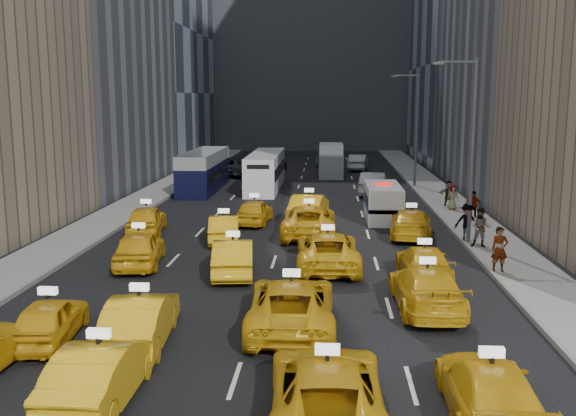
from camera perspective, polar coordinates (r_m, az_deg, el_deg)
name	(u,v)px	position (r m, az deg, el deg)	size (l,w,h in m)	color
ground	(253,325)	(20.81, -3.15, -10.38)	(160.00, 160.00, 0.00)	black
sidewalk_west	(147,198)	(46.75, -12.42, 0.89)	(3.00, 90.00, 0.15)	gray
sidewalk_east	(445,201)	(45.69, 13.81, 0.63)	(3.00, 90.00, 0.15)	gray
curb_west	(167,198)	(46.37, -10.70, 0.90)	(0.15, 90.00, 0.18)	slate
curb_east	(424,200)	(45.45, 12.01, 0.67)	(0.15, 90.00, 0.18)	slate
building_backdrop	(312,2)	(92.31, 2.18, 17.86)	(30.00, 12.00, 40.00)	slate
streetlight_near	(470,145)	(32.21, 15.90, 5.45)	(2.15, 0.22, 9.00)	#595B60
streetlight_far	(415,126)	(51.89, 11.23, 7.18)	(2.15, 0.22, 9.00)	#595B60
taxi_1	(101,372)	(16.35, -16.29, -13.81)	(1.58, 4.52, 1.49)	gold
taxi_2	(327,391)	(14.79, 3.48, -15.95)	(2.54, 5.50, 1.53)	gold
taxi_3	(489,391)	(15.63, 17.47, -15.22)	(1.94, 4.78, 1.39)	gold
taxi_4	(50,319)	(20.60, -20.43, -9.26)	(1.57, 3.91, 1.33)	gold
taxi_5	(141,319)	(19.59, -12.97, -9.60)	(1.60, 4.59, 1.51)	gold
taxi_6	(292,304)	(20.29, 0.32, -8.54)	(2.63, 5.71, 1.59)	gold
taxi_7	(427,288)	(22.52, 12.21, -6.98)	(2.12, 5.22, 1.52)	gold
taxi_8	(139,248)	(28.30, -13.08, -3.49)	(1.84, 4.58, 1.56)	gold
taxi_9	(233,257)	(26.32, -4.89, -4.35)	(1.58, 4.52, 1.49)	gold
taxi_10	(328,250)	(27.25, 3.54, -3.77)	(2.58, 5.59, 1.55)	gold
taxi_11	(424,263)	(26.20, 11.98, -4.79)	(1.86, 4.57, 1.33)	gold
taxi_12	(147,219)	(34.89, -12.46, -1.00)	(1.78, 4.44, 1.51)	gold
taxi_13	(224,228)	(32.31, -5.71, -1.81)	(1.43, 4.11, 1.36)	gold
taxi_14	(309,221)	(33.34, 1.88, -1.14)	(2.74, 5.94, 1.65)	gold
taxi_15	(411,223)	(33.79, 10.87, -1.34)	(2.04, 5.01, 1.45)	gold
taxi_16	(255,211)	(36.71, -2.99, -0.30)	(1.69, 4.20, 1.43)	gold
taxi_17	(309,208)	(37.15, 1.88, 0.00)	(1.75, 5.02, 1.65)	gold
nypd_van	(383,203)	(38.30, 8.43, 0.46)	(2.34, 5.29, 2.22)	silver
double_decker	(204,171)	(50.22, -7.48, 3.26)	(3.27, 10.42, 2.98)	black
city_bus	(266,171)	(50.62, -2.01, 3.30)	(2.64, 10.97, 2.82)	silver
box_truck	(331,161)	(59.03, 3.85, 4.23)	(2.59, 6.41, 2.87)	white
misc_car_0	(373,183)	(48.06, 7.57, 2.18)	(1.75, 5.03, 1.66)	#989B9F
misc_car_1	(233,167)	(59.24, -4.91, 3.67)	(2.71, 5.89, 1.64)	black
misc_car_2	(326,159)	(67.15, 3.37, 4.34)	(2.03, 4.99, 1.45)	gray
misc_car_3	(275,163)	(62.75, -1.16, 3.98)	(1.74, 4.32, 1.47)	black
misc_car_4	(358,162)	(63.94, 6.25, 4.07)	(1.65, 4.74, 1.56)	#96999D
pedestrian_0	(500,249)	(27.49, 18.29, -3.50)	(0.68, 0.44, 1.86)	gray
pedestrian_1	(481,228)	(31.62, 16.78, -1.67)	(0.92, 0.51, 1.89)	gray
pedestrian_2	(467,222)	(32.77, 15.63, -1.23)	(1.21, 0.50, 1.88)	gray
pedestrian_3	(473,206)	(38.28, 16.13, 0.19)	(1.01, 0.46, 1.72)	gray
pedestrian_4	(453,197)	(41.76, 14.43, 0.94)	(0.76, 0.42, 1.56)	gray
pedestrian_5	(449,193)	(43.20, 14.10, 1.28)	(1.50, 0.43, 1.62)	gray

